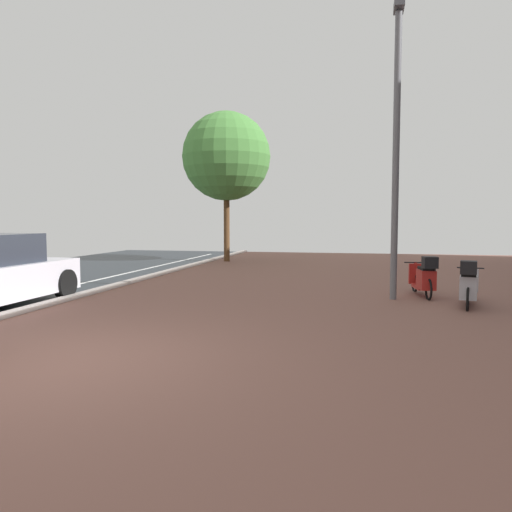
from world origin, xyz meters
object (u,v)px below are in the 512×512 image
(scooter_near, at_px, (424,278))
(lamp_post, at_px, (396,137))
(street_tree, at_px, (226,157))
(scooter_mid, at_px, (469,285))

(scooter_near, relative_size, lamp_post, 0.27)
(lamp_post, distance_m, street_tree, 10.35)
(scooter_near, xyz_separation_m, scooter_mid, (0.68, -1.13, 0.00))
(street_tree, bearing_deg, scooter_near, -50.21)
(scooter_mid, distance_m, street_tree, 12.25)
(lamp_post, xyz_separation_m, street_tree, (-5.97, 8.42, 0.79))
(lamp_post, bearing_deg, street_tree, 125.32)
(scooter_mid, xyz_separation_m, street_tree, (-7.32, 9.10, 3.73))
(scooter_near, relative_size, scooter_mid, 0.96)
(scooter_mid, relative_size, street_tree, 0.30)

